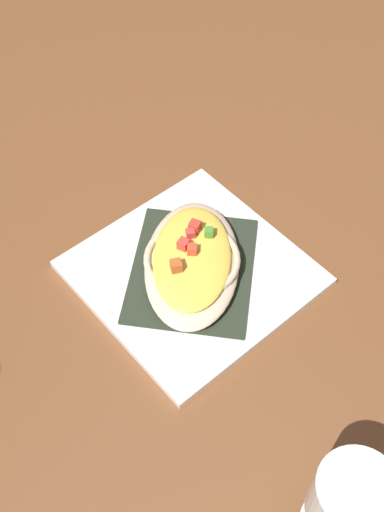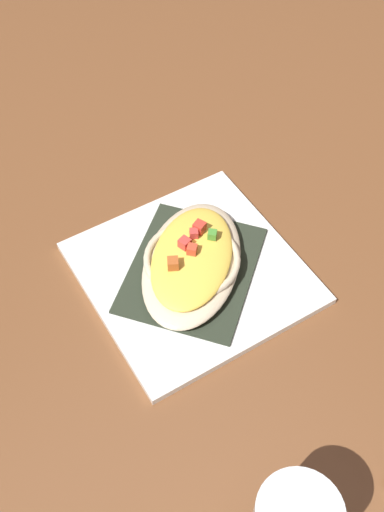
# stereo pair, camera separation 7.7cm
# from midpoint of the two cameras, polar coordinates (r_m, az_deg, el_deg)

# --- Properties ---
(ground_plane) EXTENTS (2.60, 2.60, 0.00)m
(ground_plane) POSITION_cam_midpoint_polar(r_m,az_deg,el_deg) (0.80, -2.74, -1.93)
(ground_plane) COLOR brown
(square_plate) EXTENTS (0.31, 0.31, 0.01)m
(square_plate) POSITION_cam_midpoint_polar(r_m,az_deg,el_deg) (0.80, -2.76, -1.72)
(square_plate) COLOR white
(square_plate) RESTS_ON ground_plane
(folded_napkin) EXTENTS (0.24, 0.22, 0.00)m
(folded_napkin) POSITION_cam_midpoint_polar(r_m,az_deg,el_deg) (0.79, -2.78, -1.41)
(folded_napkin) COLOR #293224
(folded_napkin) RESTS_ON square_plate
(gratin_dish) EXTENTS (0.23, 0.21, 0.05)m
(gratin_dish) POSITION_cam_midpoint_polar(r_m,az_deg,el_deg) (0.78, -2.83, -0.58)
(gratin_dish) COLOR beige
(gratin_dish) RESTS_ON folded_napkin
(stemmed_glass) EXTENTS (0.08, 0.08, 0.12)m
(stemmed_glass) POSITION_cam_midpoint_polar(r_m,az_deg,el_deg) (0.60, 10.63, -21.65)
(stemmed_glass) COLOR white
(stemmed_glass) RESTS_ON ground_plane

